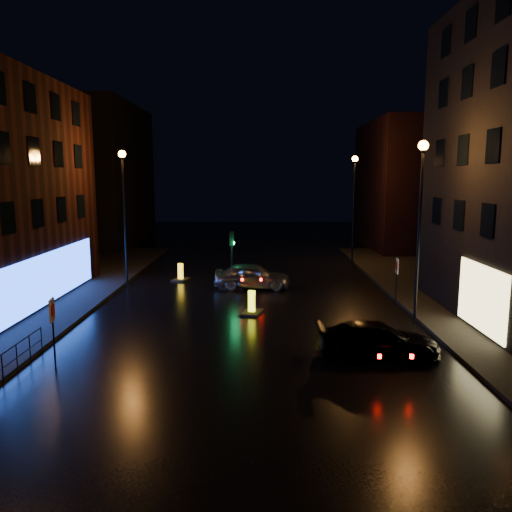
% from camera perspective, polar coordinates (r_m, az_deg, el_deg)
% --- Properties ---
extents(ground, '(120.00, 120.00, 0.00)m').
position_cam_1_polar(ground, '(17.98, -1.31, -13.07)').
color(ground, black).
rests_on(ground, ground).
extents(building_far_left, '(8.00, 16.00, 14.00)m').
position_cam_1_polar(building_far_left, '(54.24, -17.56, 8.82)').
color(building_far_left, black).
rests_on(building_far_left, ground).
extents(building_far_right, '(8.00, 14.00, 12.00)m').
position_cam_1_polar(building_far_right, '(50.78, 17.12, 7.73)').
color(building_far_right, black).
rests_on(building_far_right, ground).
extents(street_lamp_lfar, '(0.44, 0.44, 8.37)m').
position_cam_1_polar(street_lamp_lfar, '(31.79, -14.88, 6.53)').
color(street_lamp_lfar, black).
rests_on(street_lamp_lfar, ground).
extents(street_lamp_rnear, '(0.44, 0.44, 8.37)m').
position_cam_1_polar(street_lamp_rnear, '(23.83, 18.28, 5.67)').
color(street_lamp_rnear, black).
rests_on(street_lamp_rnear, ground).
extents(street_lamp_rfar, '(0.44, 0.44, 8.37)m').
position_cam_1_polar(street_lamp_rfar, '(39.36, 11.14, 7.07)').
color(street_lamp_rfar, black).
rests_on(street_lamp_rfar, ground).
extents(traffic_signal, '(1.40, 2.40, 3.45)m').
position_cam_1_polar(traffic_signal, '(31.34, -2.76, -2.54)').
color(traffic_signal, black).
rests_on(traffic_signal, ground).
extents(guard_railing, '(0.05, 6.04, 1.00)m').
position_cam_1_polar(guard_railing, '(18.81, -27.06, -10.67)').
color(guard_railing, black).
rests_on(guard_railing, ground).
extents(silver_hatchback, '(4.71, 2.09, 1.57)m').
position_cam_1_polar(silver_hatchback, '(30.60, -0.43, -2.27)').
color(silver_hatchback, '#96979D').
rests_on(silver_hatchback, ground).
extents(dark_sedan, '(4.64, 1.90, 1.34)m').
position_cam_1_polar(dark_sedan, '(19.60, 13.73, -9.35)').
color(dark_sedan, black).
rests_on(dark_sedan, ground).
extents(bollard_near, '(1.21, 1.53, 1.18)m').
position_cam_1_polar(bollard_near, '(25.08, -0.50, -6.03)').
color(bollard_near, black).
rests_on(bollard_near, ground).
extents(bollard_far, '(1.20, 1.50, 1.15)m').
position_cam_1_polar(bollard_far, '(33.39, -8.61, -2.36)').
color(bollard_far, black).
rests_on(bollard_far, ground).
extents(road_sign_left, '(0.16, 0.61, 2.52)m').
position_cam_1_polar(road_sign_left, '(19.22, -22.24, -6.37)').
color(road_sign_left, black).
rests_on(road_sign_left, ground).
extents(road_sign_right, '(0.12, 0.60, 2.47)m').
position_cam_1_polar(road_sign_right, '(27.78, 15.80, -1.53)').
color(road_sign_right, black).
rests_on(road_sign_right, ground).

